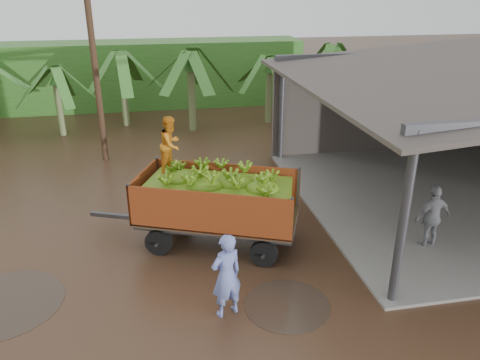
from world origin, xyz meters
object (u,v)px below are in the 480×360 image
at_px(man_grey, 432,217).
at_px(utility_pole, 94,60).
at_px(man_blue, 226,275).
at_px(banana_trailer, 217,200).

xyz_separation_m(man_grey, utility_pole, (-9.01, 8.71, 3.04)).
relative_size(man_blue, man_grey, 1.06).
bearing_deg(man_blue, banana_trailer, -115.89).
bearing_deg(utility_pole, man_grey, -44.02).
bearing_deg(man_grey, banana_trailer, -21.14).
xyz_separation_m(banana_trailer, man_grey, (5.52, -1.32, -0.37)).
bearing_deg(banana_trailer, man_grey, 9.02).
bearing_deg(man_blue, utility_pole, -94.07).
bearing_deg(man_blue, man_grey, 174.96).
relative_size(man_blue, utility_pole, 0.25).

